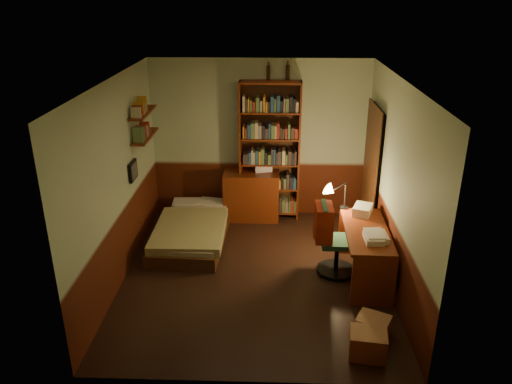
{
  "coord_description": "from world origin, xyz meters",
  "views": [
    {
      "loc": [
        0.21,
        -5.83,
        3.63
      ],
      "look_at": [
        0.0,
        0.25,
        1.1
      ],
      "focal_mm": 35.0,
      "sensor_mm": 36.0,
      "label": 1
    }
  ],
  "objects_px": {
    "mini_stereo": "(262,166)",
    "cardboard_box_b": "(373,327)",
    "office_chair": "(338,238)",
    "desk_lamp": "(346,186)",
    "dresser": "(251,196)",
    "desk": "(365,254)",
    "cardboard_box_a": "(368,344)",
    "bed": "(192,224)",
    "bookshelf": "(270,152)"
  },
  "relations": [
    {
      "from": "cardboard_box_a",
      "to": "cardboard_box_b",
      "type": "bearing_deg",
      "value": 69.96
    },
    {
      "from": "desk",
      "to": "desk_lamp",
      "type": "xyz_separation_m",
      "value": [
        -0.21,
        0.67,
        0.69
      ]
    },
    {
      "from": "desk",
      "to": "cardboard_box_a",
      "type": "xyz_separation_m",
      "value": [
        -0.2,
        -1.53,
        -0.21
      ]
    },
    {
      "from": "mini_stereo",
      "to": "desk",
      "type": "bearing_deg",
      "value": -70.93
    },
    {
      "from": "office_chair",
      "to": "dresser",
      "type": "bearing_deg",
      "value": 126.11
    },
    {
      "from": "office_chair",
      "to": "cardboard_box_a",
      "type": "distance_m",
      "value": 1.7
    },
    {
      "from": "office_chair",
      "to": "cardboard_box_a",
      "type": "bearing_deg",
      "value": -84.92
    },
    {
      "from": "bed",
      "to": "cardboard_box_b",
      "type": "height_order",
      "value": "bed"
    },
    {
      "from": "office_chair",
      "to": "cardboard_box_b",
      "type": "height_order",
      "value": "office_chair"
    },
    {
      "from": "desk",
      "to": "desk_lamp",
      "type": "bearing_deg",
      "value": 108.91
    },
    {
      "from": "bed",
      "to": "cardboard_box_b",
      "type": "xyz_separation_m",
      "value": [
        2.36,
        -2.2,
        -0.15
      ]
    },
    {
      "from": "desk_lamp",
      "to": "office_chair",
      "type": "relative_size",
      "value": 0.64
    },
    {
      "from": "bed",
      "to": "mini_stereo",
      "type": "xyz_separation_m",
      "value": [
        1.05,
        0.95,
        0.61
      ]
    },
    {
      "from": "dresser",
      "to": "mini_stereo",
      "type": "height_order",
      "value": "mini_stereo"
    },
    {
      "from": "mini_stereo",
      "to": "office_chair",
      "type": "height_order",
      "value": "office_chair"
    },
    {
      "from": "bookshelf",
      "to": "office_chair",
      "type": "height_order",
      "value": "bookshelf"
    },
    {
      "from": "mini_stereo",
      "to": "dresser",
      "type": "bearing_deg",
      "value": -161.01
    },
    {
      "from": "desk_lamp",
      "to": "office_chair",
      "type": "height_order",
      "value": "desk_lamp"
    },
    {
      "from": "bookshelf",
      "to": "dresser",
      "type": "bearing_deg",
      "value": -162.15
    },
    {
      "from": "bed",
      "to": "desk",
      "type": "distance_m",
      "value": 2.64
    },
    {
      "from": "bed",
      "to": "cardboard_box_a",
      "type": "bearing_deg",
      "value": -45.66
    },
    {
      "from": "mini_stereo",
      "to": "cardboard_box_a",
      "type": "xyz_separation_m",
      "value": [
        1.19,
        -3.46,
        -0.74
      ]
    },
    {
      "from": "desk_lamp",
      "to": "cardboard_box_b",
      "type": "height_order",
      "value": "desk_lamp"
    },
    {
      "from": "bookshelf",
      "to": "cardboard_box_a",
      "type": "bearing_deg",
      "value": -70.8
    },
    {
      "from": "desk_lamp",
      "to": "office_chair",
      "type": "bearing_deg",
      "value": -82.25
    },
    {
      "from": "desk_lamp",
      "to": "cardboard_box_a",
      "type": "distance_m",
      "value": 2.37
    },
    {
      "from": "dresser",
      "to": "office_chair",
      "type": "xyz_separation_m",
      "value": [
        1.22,
        -1.68,
        0.11
      ]
    },
    {
      "from": "bed",
      "to": "mini_stereo",
      "type": "distance_m",
      "value": 1.54
    },
    {
      "from": "desk_lamp",
      "to": "cardboard_box_b",
      "type": "relative_size",
      "value": 1.92
    },
    {
      "from": "bed",
      "to": "dresser",
      "type": "bearing_deg",
      "value": 45.77
    },
    {
      "from": "office_chair",
      "to": "mini_stereo",
      "type": "bearing_deg",
      "value": 120.24
    },
    {
      "from": "cardboard_box_a",
      "to": "cardboard_box_b",
      "type": "relative_size",
      "value": 1.1
    },
    {
      "from": "desk",
      "to": "cardboard_box_a",
      "type": "bearing_deg",
      "value": -95.8
    },
    {
      "from": "bed",
      "to": "dresser",
      "type": "relative_size",
      "value": 2.02
    },
    {
      "from": "bed",
      "to": "desk_lamp",
      "type": "relative_size",
      "value": 2.75
    },
    {
      "from": "dresser",
      "to": "desk",
      "type": "distance_m",
      "value": 2.39
    },
    {
      "from": "bed",
      "to": "desk_lamp",
      "type": "distance_m",
      "value": 2.39
    },
    {
      "from": "desk",
      "to": "cardboard_box_a",
      "type": "relative_size",
      "value": 3.5
    },
    {
      "from": "desk_lamp",
      "to": "cardboard_box_a",
      "type": "relative_size",
      "value": 1.74
    },
    {
      "from": "office_chair",
      "to": "cardboard_box_b",
      "type": "distance_m",
      "value": 1.42
    },
    {
      "from": "mini_stereo",
      "to": "cardboard_box_a",
      "type": "distance_m",
      "value": 3.73
    },
    {
      "from": "desk_lamp",
      "to": "cardboard_box_b",
      "type": "distance_m",
      "value": 2.1
    },
    {
      "from": "dresser",
      "to": "desk_lamp",
      "type": "bearing_deg",
      "value": -39.85
    },
    {
      "from": "bed",
      "to": "bookshelf",
      "type": "height_order",
      "value": "bookshelf"
    },
    {
      "from": "mini_stereo",
      "to": "cardboard_box_b",
      "type": "height_order",
      "value": "mini_stereo"
    },
    {
      "from": "desk_lamp",
      "to": "dresser",
      "type": "bearing_deg",
      "value": 162.19
    },
    {
      "from": "dresser",
      "to": "office_chair",
      "type": "height_order",
      "value": "office_chair"
    },
    {
      "from": "bed",
      "to": "dresser",
      "type": "height_order",
      "value": "dresser"
    },
    {
      "from": "bed",
      "to": "cardboard_box_a",
      "type": "height_order",
      "value": "bed"
    },
    {
      "from": "cardboard_box_b",
      "to": "office_chair",
      "type": "bearing_deg",
      "value": 100.9
    }
  ]
}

